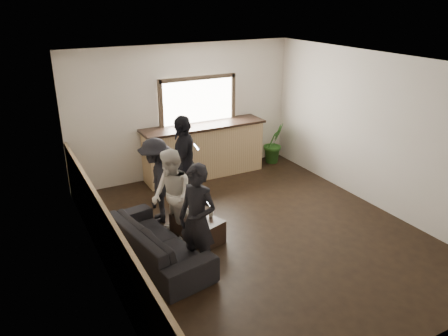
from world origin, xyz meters
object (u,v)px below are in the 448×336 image
sofa (156,242)px  person_a (198,220)px  cup_b (211,214)px  person_d (184,164)px  cup_a (185,212)px  person_c (156,181)px  person_b (172,196)px  coffee_table (197,228)px  bar_counter (204,147)px  potted_plant (274,143)px

sofa → person_a: (0.45, -0.53, 0.51)m
cup_b → person_d: person_d is taller
cup_a → person_c: 0.80m
person_c → person_b: bearing=21.6°
person_a → coffee_table: bearing=126.2°
sofa → coffee_table: (0.80, 0.28, -0.11)m
cup_b → person_c: 1.16m
bar_counter → person_d: bar_counter is taller
coffee_table → person_d: (0.23, 1.02, 0.71)m
bar_counter → cup_b: size_ratio=29.39×
cup_a → person_a: person_a is taller
sofa → person_a: size_ratio=1.28×
sofa → cup_b: 1.04m
cup_b → person_d: 1.19m
sofa → cup_b: sofa is taller
person_a → person_b: person_a is taller
coffee_table → person_d: bearing=77.4°
person_b → cup_b: bearing=64.7°
coffee_table → person_b: person_b is taller
coffee_table → person_b: bearing=154.2°
cup_b → potted_plant: (2.84, 2.42, 0.05)m
cup_a → person_d: (0.37, 0.84, 0.47)m
potted_plant → person_b: person_b is taller
cup_b → person_c: bearing=120.3°
cup_b → person_c: size_ratio=0.06×
cup_a → person_b: person_b is taller
coffee_table → cup_b: (0.21, -0.08, 0.23)m
cup_b → person_c: (-0.56, 0.96, 0.33)m
cup_a → cup_b: cup_a is taller
bar_counter → potted_plant: bearing=-1.5°
person_b → sofa: bearing=-46.9°
person_d → potted_plant: bearing=146.5°
person_a → person_c: bearing=149.6°
cup_b → sofa: bearing=-168.8°
sofa → person_a: 0.86m
cup_b → potted_plant: size_ratio=0.10×
bar_counter → potted_plant: bar_counter is taller
bar_counter → person_b: bearing=-125.9°
cup_b → person_b: size_ratio=0.06×
cup_a → person_a: size_ratio=0.08×
potted_plant → person_d: 3.15m
sofa → person_c: 1.32m
cup_a → cup_b: bearing=-35.8°
person_a → person_d: (0.58, 1.82, 0.09)m
potted_plant → person_a: bearing=-137.2°
bar_counter → person_d: (-1.03, -1.37, 0.26)m
sofa → coffee_table: 0.85m
coffee_table → potted_plant: potted_plant is taller
potted_plant → person_c: person_c is taller
potted_plant → person_a: 4.65m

